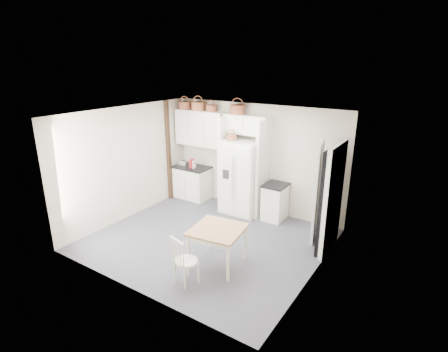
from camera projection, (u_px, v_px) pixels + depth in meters
The scene contains 27 objects.
floor at pixel (208, 240), 7.25m from camera, with size 4.50×4.50×0.00m, color #484752.
ceiling at pixel (205, 114), 6.43m from camera, with size 4.50×4.50×0.00m, color white.
wall_back at pixel (255, 158), 8.43m from camera, with size 4.50×4.50×0.00m, color beige.
wall_left at pixel (127, 163), 8.01m from camera, with size 4.00×4.00×0.00m, color beige.
wall_right at pixel (319, 206), 5.67m from camera, with size 4.00×4.00×0.00m, color beige.
refrigerator at pixel (242, 177), 8.35m from camera, with size 0.92×0.74×1.78m, color white.
base_cab_left at pixel (192, 183), 9.36m from camera, with size 0.91×0.57×0.84m, color white.
base_cab_right at pixel (275, 202), 8.10m from camera, with size 0.47×0.56×0.82m, color white.
dining_table at pixel (218, 247), 6.26m from camera, with size 0.88×0.88×0.73m, color #A1643F.
windsor_chair at pixel (186, 261), 5.74m from camera, with size 0.40×0.36×0.82m, color white.
counter_left at pixel (192, 167), 9.22m from camera, with size 0.95×0.61×0.04m, color black.
counter_right at pixel (276, 185), 7.96m from camera, with size 0.50×0.60×0.04m, color black.
toaster at pixel (183, 163), 9.23m from camera, with size 0.22×0.13×0.15m, color silver.
cookbook_red at pixel (192, 163), 9.08m from camera, with size 0.03×0.15×0.23m, color #B7262C.
cookbook_cream at pixel (194, 164), 9.04m from camera, with size 0.03×0.14×0.21m, color beige.
basket_upper_a at pixel (185, 105), 8.97m from camera, with size 0.33×0.33×0.18m, color brown.
basket_upper_b at pixel (198, 106), 8.74m from camera, with size 0.35×0.35×0.21m, color #97542F.
basket_upper_c at pixel (211, 108), 8.54m from camera, with size 0.27×0.27×0.16m, color brown.
basket_bridge_a at pixel (237, 110), 8.15m from camera, with size 0.37×0.37×0.21m, color brown.
basket_fridge_a at pixel (232, 137), 8.09m from camera, with size 0.26×0.26×0.14m, color brown.
upper_cabinet at pixel (201, 128), 8.88m from camera, with size 1.40×0.34×0.90m, color white.
bridge_cabinet at pixel (247, 125), 8.11m from camera, with size 1.12×0.34×0.45m, color white.
fridge_panel_left at pixel (226, 163), 8.58m from camera, with size 0.08×0.60×2.30m, color white.
fridge_panel_right at pixel (263, 170), 8.05m from camera, with size 0.08×0.60×2.30m, color white.
trim_post at pixel (169, 151), 9.06m from camera, with size 0.09×0.09×2.60m, color black.
doorway_void at pixel (330, 201), 6.60m from camera, with size 0.18×0.85×2.05m, color black.
door_slab at pixel (318, 192), 7.05m from camera, with size 0.80×0.04×2.05m, color white.
Camera 1 is at (3.83, -5.21, 3.55)m, focal length 28.00 mm.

